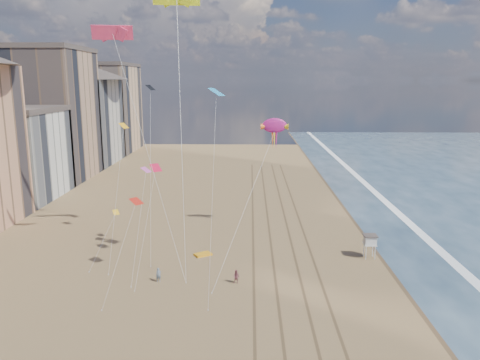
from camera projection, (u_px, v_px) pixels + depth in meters
name	position (u px, v px, depth m)	size (l,w,h in m)	color
wet_sand	(380.00, 221.00, 73.87)	(260.00, 260.00, 0.00)	#42301E
foam	(407.00, 221.00, 73.78)	(260.00, 260.00, 0.00)	white
tracks	(280.00, 241.00, 64.45)	(7.68, 120.00, 0.01)	brown
buildings	(39.00, 121.00, 97.48)	(34.72, 131.35, 29.00)	#C6B284
lifeguard_stand	(370.00, 240.00, 58.00)	(1.67, 1.67, 3.01)	silver
grounded_kite	(203.00, 254.00, 59.36)	(2.06, 1.31, 0.23)	orange
show_kite	(274.00, 126.00, 65.56)	(5.65, 10.85, 26.49)	#AC1A72
kite_flyer_a	(159.00, 275.00, 51.40)	(0.58, 0.38, 1.59)	slate
kite_flyer_b	(236.00, 277.00, 50.96)	(0.75, 0.58, 1.54)	brown
small_kites	(155.00, 146.00, 55.71)	(16.52, 14.32, 17.46)	#CF50A8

